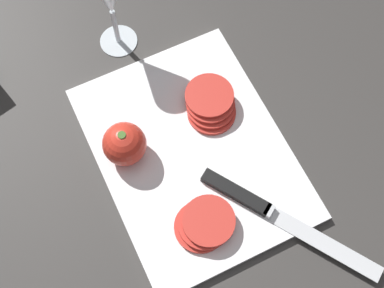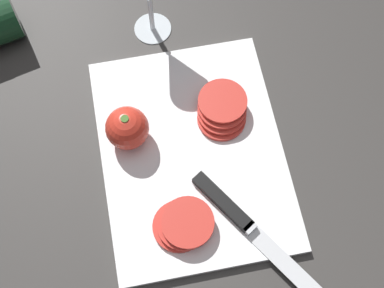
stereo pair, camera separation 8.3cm
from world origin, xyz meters
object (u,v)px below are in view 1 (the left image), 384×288
Objects in this scene: tomato_slice_stack_far at (205,224)px; knife at (256,204)px; tomato_slice_stack_near at (210,104)px; whole_tomato at (124,144)px.

knife is at bearing -93.49° from tomato_slice_stack_far.
tomato_slice_stack_near reaches higher than knife.
tomato_slice_stack_near is (0.01, -0.16, -0.02)m from whole_tomato.
whole_tomato reaches higher than tomato_slice_stack_far.
whole_tomato is 0.17m from tomato_slice_stack_far.
tomato_slice_stack_far is at bearing -126.71° from knife.
whole_tomato reaches higher than knife.
whole_tomato is 0.70× the size of tomato_slice_stack_near.
tomato_slice_stack_near is at bearing 143.18° from knife.
tomato_slice_stack_near reaches higher than tomato_slice_stack_far.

